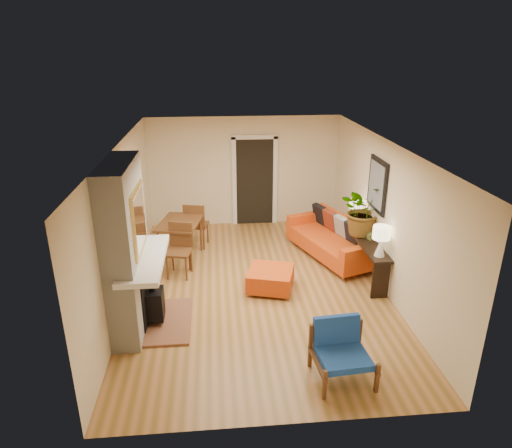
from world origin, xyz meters
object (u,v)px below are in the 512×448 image
(lamp_far, at_px, (357,210))
(sofa, at_px, (335,239))
(ottoman, at_px, (271,278))
(dining_table, at_px, (184,229))
(console_table, at_px, (366,247))
(houseplant, at_px, (363,209))
(blue_chair, at_px, (341,347))
(lamp_near, at_px, (381,238))

(lamp_far, bearing_deg, sofa, 150.45)
(ottoman, relative_size, dining_table, 0.49)
(sofa, height_order, console_table, sofa)
(dining_table, height_order, houseplant, houseplant)
(console_table, bearing_deg, ottoman, -168.43)
(blue_chair, xyz_separation_m, dining_table, (-2.21, 3.73, 0.25))
(lamp_near, relative_size, houseplant, 0.54)
(blue_chair, distance_m, dining_table, 4.34)
(ottoman, height_order, console_table, console_table)
(lamp_far, distance_m, houseplant, 0.44)
(lamp_near, xyz_separation_m, houseplant, (-0.01, 0.98, 0.16))
(lamp_far, bearing_deg, dining_table, 175.00)
(lamp_far, xyz_separation_m, houseplant, (-0.01, -0.41, 0.16))
(houseplant, bearing_deg, ottoman, -159.42)
(sofa, height_order, lamp_near, lamp_near)
(lamp_far, bearing_deg, ottoman, -149.15)
(lamp_near, bearing_deg, dining_table, 153.65)
(ottoman, bearing_deg, dining_table, 138.53)
(dining_table, xyz_separation_m, lamp_far, (3.42, -0.30, 0.40))
(sofa, xyz_separation_m, console_table, (0.34, -0.91, 0.20))
(ottoman, xyz_separation_m, lamp_near, (1.84, -0.30, 0.84))
(sofa, height_order, blue_chair, sofa)
(ottoman, relative_size, houseplant, 0.94)
(lamp_near, distance_m, lamp_far, 1.39)
(lamp_near, height_order, lamp_far, same)
(console_table, bearing_deg, sofa, 110.41)
(sofa, distance_m, dining_table, 3.09)
(ottoman, xyz_separation_m, lamp_far, (1.84, 1.10, 0.84))
(blue_chair, height_order, dining_table, dining_table)
(lamp_near, bearing_deg, blue_chair, -120.66)
(console_table, relative_size, lamp_near, 3.43)
(sofa, relative_size, blue_chair, 2.98)
(dining_table, xyz_separation_m, console_table, (3.42, -1.02, -0.08))
(blue_chair, bearing_deg, sofa, 76.54)
(console_table, height_order, lamp_near, lamp_near)
(sofa, distance_m, lamp_far, 0.79)
(houseplant, bearing_deg, dining_table, 168.22)
(console_table, height_order, lamp_far, lamp_far)
(lamp_far, bearing_deg, blue_chair, -109.39)
(sofa, height_order, ottoman, sofa)
(console_table, bearing_deg, dining_table, 163.38)
(blue_chair, distance_m, lamp_far, 3.69)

